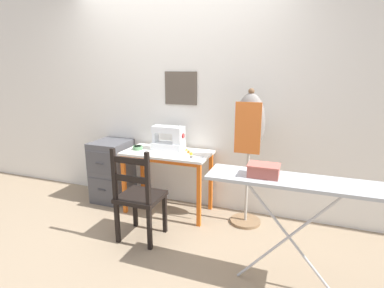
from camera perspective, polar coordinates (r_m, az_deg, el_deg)
ground_plane at (r=3.39m, az=-6.30°, el=-14.23°), size 14.00×14.00×0.00m
wall_back at (r=3.51m, az=-2.74°, el=8.73°), size 10.00×0.07×2.55m
sewing_table at (r=3.35m, az=-4.79°, el=-3.24°), size 0.97×0.50×0.71m
sewing_machine at (r=3.38m, az=-4.27°, el=1.00°), size 0.37×0.19×0.29m
fabric_bowl at (r=3.45m, az=-10.31°, el=-0.69°), size 0.11×0.11×0.04m
scissors at (r=3.11m, az=0.49°, el=-2.49°), size 0.15×0.09×0.01m
thread_spool_near_machine at (r=3.34m, az=-1.05°, el=-1.08°), size 0.03×0.03×0.03m
thread_spool_mid_table at (r=3.26m, az=-0.67°, el=-1.49°), size 0.04×0.04×0.03m
thread_spool_far_edge at (r=3.18m, az=-0.19°, el=-1.84°), size 0.04×0.04×0.04m
wooden_chair at (r=2.90m, az=-10.04°, el=-9.91°), size 0.40×0.38×0.92m
filing_cabinet at (r=3.86m, az=-14.95°, el=-4.95°), size 0.41×0.47×0.75m
dress_form at (r=3.03m, az=10.87°, el=2.29°), size 0.32×0.32×1.42m
ironing_board at (r=2.21m, az=18.73°, el=-7.62°), size 1.20×0.32×0.87m
storage_box at (r=2.18m, az=13.48°, el=-4.89°), size 0.22×0.16×0.09m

